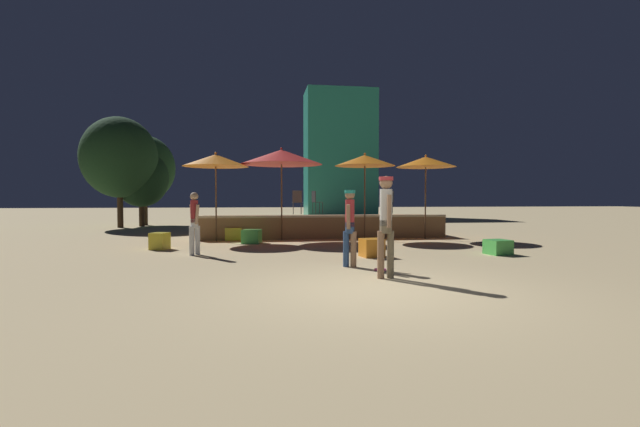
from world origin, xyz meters
TOP-DOWN VIEW (x-y plane):
  - ground_plane at (0.00, 0.00)m, footprint 120.00×120.00m
  - wooden_deck at (0.46, 9.69)m, footprint 9.09×2.53m
  - patio_umbrella_0 at (-3.33, 8.19)m, footprint 2.21×2.21m
  - patio_umbrella_1 at (1.86, 8.24)m, footprint 2.15×2.15m
  - patio_umbrella_2 at (-1.09, 8.39)m, footprint 2.87×2.87m
  - patio_umbrella_3 at (4.10, 8.16)m, footprint 2.12×2.12m
  - cube_seat_0 at (-1.27, 8.74)m, footprint 0.53×0.53m
  - cube_seat_1 at (-4.71, 6.10)m, footprint 0.56×0.56m
  - cube_seat_2 at (4.34, 3.75)m, footprint 0.62×0.62m
  - cube_seat_3 at (-2.76, 8.62)m, footprint 0.58×0.58m
  - cube_seat_4 at (0.94, 3.79)m, footprint 0.60×0.60m
  - cube_seat_5 at (-2.12, 7.43)m, footprint 0.67×0.67m
  - person_0 at (0.45, 0.94)m, footprint 0.31×0.47m
  - person_1 at (-3.53, 4.72)m, footprint 0.33×0.45m
  - person_2 at (0.06, 2.31)m, footprint 0.28×0.47m
  - bistro_chair_0 at (0.35, 10.23)m, footprint 0.43×0.42m
  - bistro_chair_1 at (3.25, 9.82)m, footprint 0.42×0.42m
  - bistro_chair_2 at (-0.45, 9.52)m, footprint 0.40×0.40m
  - frisbee_disc at (0.59, 1.77)m, footprint 0.25×0.25m
  - background_tree_0 at (-8.04, 17.57)m, footprint 3.20×3.20m
  - background_tree_1 at (-7.95, 16.60)m, footprint 2.74×2.74m
  - background_tree_2 at (-8.76, 15.78)m, footprint 3.63×3.63m
  - distant_building at (4.62, 27.92)m, footprint 5.61×3.50m

SIDE VIEW (x-z plane):
  - ground_plane at x=0.00m, z-range 0.00..0.00m
  - frisbee_disc at x=0.59m, z-range 0.00..0.03m
  - cube_seat_2 at x=4.34m, z-range 0.00..0.39m
  - cube_seat_3 at x=-2.76m, z-range 0.00..0.44m
  - cube_seat_5 at x=-2.12m, z-range 0.00..0.44m
  - cube_seat_4 at x=0.94m, z-range 0.00..0.46m
  - cube_seat_0 at x=-1.27m, z-range 0.00..0.47m
  - cube_seat_1 at x=-4.71m, z-range 0.00..0.48m
  - wooden_deck at x=0.46m, z-range -0.04..0.82m
  - person_1 at x=-3.53m, z-range 0.05..1.68m
  - person_2 at x=0.06m, z-range 0.09..1.75m
  - person_0 at x=0.45m, z-range 0.15..2.04m
  - bistro_chair_0 at x=0.35m, z-range 0.96..1.86m
  - bistro_chair_1 at x=3.25m, z-range 0.96..1.86m
  - bistro_chair_2 at x=-0.45m, z-range 0.96..1.86m
  - background_tree_1 at x=-7.95m, z-range 0.50..4.52m
  - patio_umbrella_0 at x=-3.33m, z-range 1.23..4.26m
  - patio_umbrella_3 at x=4.10m, z-range 1.25..4.30m
  - patio_umbrella_1 at x=1.86m, z-range 1.27..4.35m
  - patio_umbrella_2 at x=-1.09m, z-range 1.28..4.53m
  - background_tree_0 at x=-8.04m, z-range 0.66..5.51m
  - background_tree_2 at x=-8.76m, z-range 0.74..6.23m
  - distant_building at x=4.62m, z-range 0.00..10.15m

